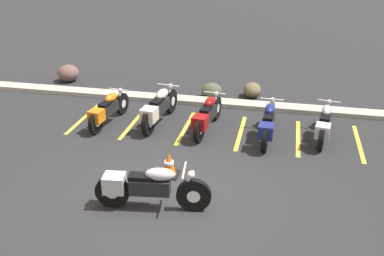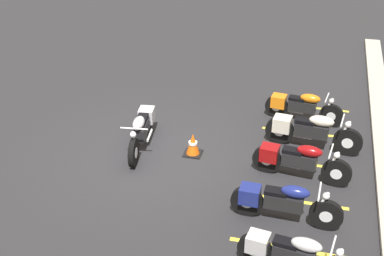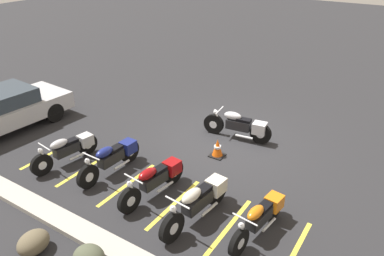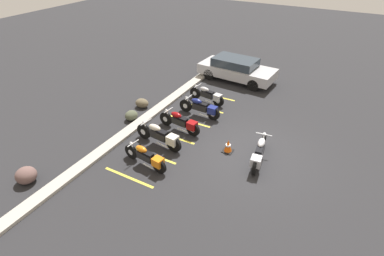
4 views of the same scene
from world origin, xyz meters
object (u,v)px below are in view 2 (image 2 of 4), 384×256
(parked_bike_0, at_px, (300,106))
(parked_bike_1, at_px, (309,130))
(parked_bike_4, at_px, (290,253))
(parked_bike_3, at_px, (281,201))
(motorcycle_silver_featured, at_px, (142,128))
(parked_bike_2, at_px, (296,160))
(traffic_cone, at_px, (193,145))

(parked_bike_0, distance_m, parked_bike_1, 1.34)
(parked_bike_0, height_order, parked_bike_4, parked_bike_4)
(parked_bike_3, distance_m, parked_bike_4, 1.37)
(motorcycle_silver_featured, relative_size, parked_bike_0, 1.09)
(parked_bike_0, distance_m, parked_bike_2, 2.63)
(parked_bike_3, relative_size, traffic_cone, 3.96)
(parked_bike_3, height_order, traffic_cone, parked_bike_3)
(parked_bike_1, distance_m, parked_bike_2, 1.33)
(parked_bike_1, xyz_separation_m, parked_bike_4, (4.19, -0.03, -0.05))
(parked_bike_3, bearing_deg, parked_bike_1, 85.57)
(parked_bike_1, bearing_deg, traffic_cone, -153.12)
(parked_bike_0, xyz_separation_m, parked_bike_3, (4.16, -0.04, 0.03))
(parked_bike_1, height_order, traffic_cone, parked_bike_1)
(parked_bike_2, height_order, traffic_cone, parked_bike_2)
(parked_bike_0, xyz_separation_m, parked_bike_4, (5.50, 0.26, 0.01))
(parked_bike_4, bearing_deg, parked_bike_3, 111.14)
(motorcycle_silver_featured, height_order, parked_bike_3, motorcycle_silver_featured)
(motorcycle_silver_featured, height_order, parked_bike_1, parked_bike_1)
(parked_bike_1, bearing_deg, motorcycle_silver_featured, -160.86)
(motorcycle_silver_featured, bearing_deg, parked_bike_3, 52.57)
(parked_bike_0, relative_size, parked_bike_1, 0.89)
(parked_bike_4, bearing_deg, parked_bike_2, 101.00)
(motorcycle_silver_featured, xyz_separation_m, parked_bike_4, (3.34, 3.73, -0.03))
(parked_bike_0, bearing_deg, motorcycle_silver_featured, -140.59)
(parked_bike_3, distance_m, traffic_cone, 2.90)
(parked_bike_0, distance_m, parked_bike_3, 4.16)
(parked_bike_3, bearing_deg, motorcycle_silver_featured, 152.00)
(motorcycle_silver_featured, relative_size, parked_bike_4, 1.07)
(traffic_cone, bearing_deg, parked_bike_3, 48.69)
(parked_bike_2, distance_m, parked_bike_3, 1.55)
(parked_bike_2, bearing_deg, traffic_cone, 177.66)
(parked_bike_2, bearing_deg, parked_bike_0, 99.43)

